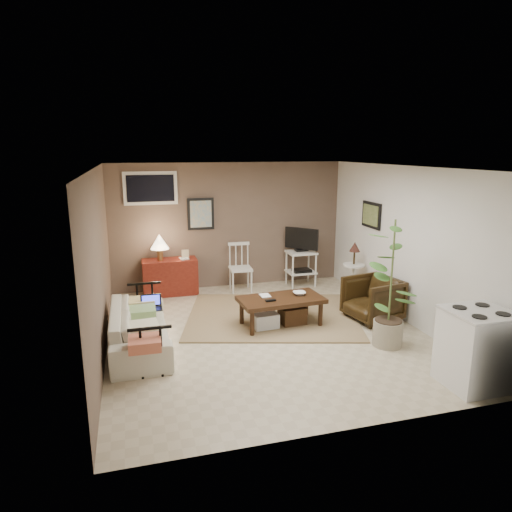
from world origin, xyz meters
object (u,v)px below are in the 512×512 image
object	(u,v)px
red_console	(169,274)
tv_stand	(301,255)
spindle_chair	(240,269)
coffee_table	(280,309)
sofa	(139,321)
potted_plant	(391,279)
side_table	(354,263)
stove	(476,348)
armchair	(373,297)

from	to	relation	value
red_console	tv_stand	size ratio (longest dim) A/B	0.99
spindle_chair	coffee_table	bearing A→B (deg)	-85.25
coffee_table	spindle_chair	world-z (taller)	spindle_chair
coffee_table	tv_stand	distance (m)	2.22
sofa	spindle_chair	distance (m)	2.87
potted_plant	spindle_chair	bearing A→B (deg)	114.55
sofa	side_table	xyz separation A→B (m)	(3.79, 1.17, 0.27)
red_console	stove	bearing A→B (deg)	-54.75
spindle_chair	potted_plant	xyz separation A→B (m)	(1.36, -2.98, 0.52)
red_console	stove	size ratio (longest dim) A/B	1.26
red_console	tv_stand	bearing A→B (deg)	-2.98
sofa	red_console	distance (m)	2.33
tv_stand	potted_plant	distance (m)	2.99
spindle_chair	tv_stand	bearing A→B (deg)	-0.49
coffee_table	red_console	bearing A→B (deg)	125.99
sofa	coffee_table	bearing A→B (deg)	-84.50
tv_stand	side_table	size ratio (longest dim) A/B	1.12
coffee_table	sofa	distance (m)	2.10
red_console	potted_plant	xyz separation A→B (m)	(2.69, -3.11, 0.55)
spindle_chair	side_table	xyz separation A→B (m)	(1.87, -0.96, 0.21)
sofa	armchair	distance (m)	3.57
spindle_chair	potted_plant	bearing A→B (deg)	-65.45
potted_plant	coffee_table	bearing A→B (deg)	138.66
red_console	armchair	xyz separation A→B (m)	(2.97, -2.18, -0.02)
sofa	red_console	world-z (taller)	red_console
side_table	armchair	world-z (taller)	side_table
sofa	side_table	world-z (taller)	side_table
coffee_table	side_table	world-z (taller)	side_table
red_console	armchair	bearing A→B (deg)	-36.30
red_console	potted_plant	distance (m)	4.15
red_console	potted_plant	bearing A→B (deg)	-49.10
coffee_table	armchair	bearing A→B (deg)	-5.16
spindle_chair	stove	bearing A→B (deg)	-67.62
tv_stand	potted_plant	xyz separation A→B (m)	(0.14, -2.97, 0.34)
coffee_table	spindle_chair	size ratio (longest dim) A/B	1.45
side_table	spindle_chair	bearing A→B (deg)	152.82
stove	red_console	bearing A→B (deg)	125.25
red_console	side_table	size ratio (longest dim) A/B	1.11
tv_stand	stove	xyz separation A→B (m)	(0.51, -4.20, -0.16)
tv_stand	stove	bearing A→B (deg)	-83.11
sofa	stove	bearing A→B (deg)	-119.67
sofa	stove	xyz separation A→B (m)	(3.66, -2.08, 0.08)
potted_plant	stove	world-z (taller)	potted_plant
coffee_table	armchair	distance (m)	1.49
armchair	red_console	bearing A→B (deg)	-137.40
red_console	potted_plant	size ratio (longest dim) A/B	0.64
coffee_table	armchair	world-z (taller)	armchair
side_table	tv_stand	bearing A→B (deg)	124.14
spindle_chair	side_table	bearing A→B (deg)	-27.18
side_table	armchair	distance (m)	1.15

